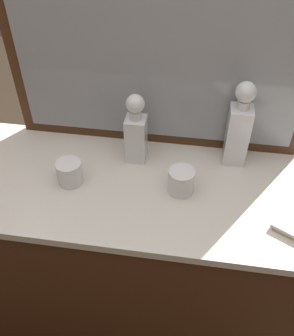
% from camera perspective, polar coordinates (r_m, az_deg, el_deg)
% --- Properties ---
extents(ground_plane, '(6.00, 6.00, 0.00)m').
position_cam_1_polar(ground_plane, '(2.03, 0.00, -21.01)').
color(ground_plane, '#2D2319').
extents(dresser, '(1.31, 0.53, 0.90)m').
position_cam_1_polar(dresser, '(1.64, 0.00, -13.88)').
color(dresser, '#472816').
rests_on(dresser, ground_plane).
extents(dresser_mirror, '(1.04, 0.03, 0.77)m').
position_cam_1_polar(dresser_mirror, '(1.27, 1.77, 17.85)').
color(dresser_mirror, '#472816').
rests_on(dresser_mirror, dresser).
extents(crystal_decanter_front, '(0.08, 0.08, 0.31)m').
position_cam_1_polar(crystal_decanter_front, '(1.34, 13.38, 5.30)').
color(crystal_decanter_front, white).
rests_on(crystal_decanter_front, dresser).
extents(crystal_decanter_rear, '(0.07, 0.07, 0.26)m').
position_cam_1_polar(crystal_decanter_rear, '(1.33, -1.65, 4.96)').
color(crystal_decanter_rear, white).
rests_on(crystal_decanter_rear, dresser).
extents(crystal_tumbler_far_right, '(0.08, 0.08, 0.08)m').
position_cam_1_polar(crystal_tumbler_far_right, '(1.30, -11.40, -0.78)').
color(crystal_tumbler_far_right, white).
rests_on(crystal_tumbler_far_right, dresser).
extents(crystal_tumbler_right, '(0.08, 0.08, 0.09)m').
position_cam_1_polar(crystal_tumbler_right, '(1.25, 5.09, -2.10)').
color(crystal_tumbler_right, white).
rests_on(crystal_tumbler_right, dresser).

